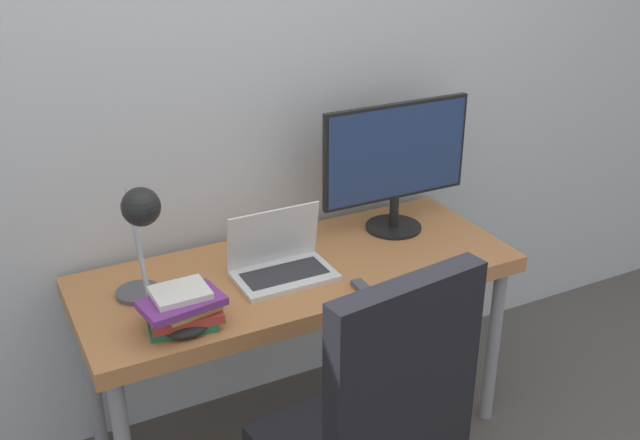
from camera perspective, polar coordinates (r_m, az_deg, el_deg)
wall_back at (r=2.76m, az=-5.26°, el=10.06°), size 8.00×0.05×2.60m
desk at (r=2.67m, az=-1.66°, el=-4.90°), size 1.55×0.62×0.74m
laptop at (r=2.57m, az=-3.01°, el=-3.23°), size 0.34×0.22×0.23m
monitor at (r=2.83m, az=5.81°, el=4.61°), size 0.61×0.22×0.50m
desk_lamp at (r=2.28m, az=-13.52°, el=-0.43°), size 0.15×0.30×0.44m
office_chair at (r=2.14m, az=4.12°, el=-15.80°), size 0.55×0.55×1.13m
book_stack at (r=2.32m, az=-10.39°, el=-6.66°), size 0.26×0.21×0.12m
tv_remote at (r=2.48m, az=3.45°, el=-5.38°), size 0.04×0.13×0.02m
game_controller at (r=2.30m, az=-10.09°, el=-8.14°), size 0.13×0.09×0.04m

